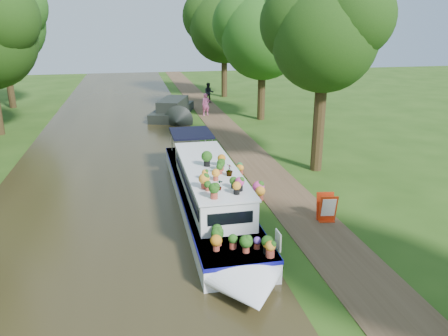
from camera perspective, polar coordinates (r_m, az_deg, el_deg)
ground at (r=18.28m, az=4.59°, el=-3.95°), size 100.00×100.00×0.00m
canal_water at (r=17.65m, az=-14.54°, el=-5.33°), size 10.00×100.00×0.02m
towpath at (r=18.63m, az=8.14°, el=-3.59°), size 2.20×100.00×0.03m
plant_boat at (r=16.50m, az=-1.81°, el=-3.24°), size 2.29×13.52×2.28m
tree_near_overhang at (r=21.12m, az=12.98°, el=17.07°), size 5.52×5.28×8.99m
tree_near_mid at (r=32.65m, az=5.06°, el=17.49°), size 6.90×6.60×9.40m
tree_near_far at (r=43.20m, az=-0.01°, el=18.59°), size 7.59×7.26×10.30m
second_boat at (r=34.11m, az=-6.68°, el=7.57°), size 4.13×7.79×1.42m
sandwich_board at (r=16.43m, az=13.26°, el=-5.20°), size 0.67×0.60×1.03m
pedestrian_pink at (r=34.38m, az=-2.38°, el=8.29°), size 0.68×0.49×1.72m
pedestrian_dark at (r=40.04m, az=-2.00°, el=9.80°), size 0.93×0.76×1.79m
verge_plant at (r=17.11m, az=3.67°, el=-4.82°), size 0.41×0.37×0.40m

